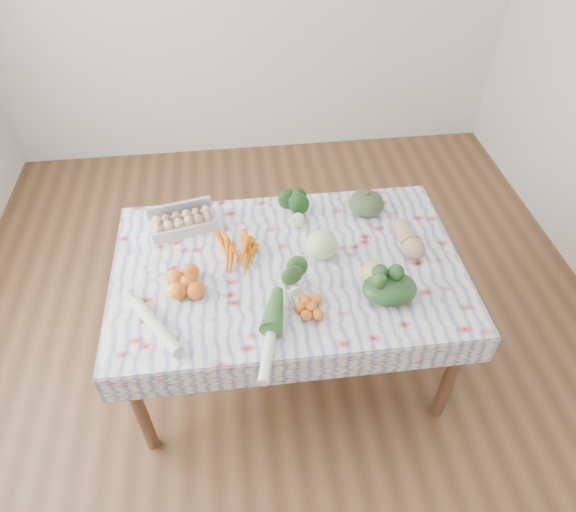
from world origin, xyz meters
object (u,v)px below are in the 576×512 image
object	(u,v)px
egg_carton	(183,224)
butternut_squash	(409,239)
cabbage	(322,245)
dining_table	(288,277)
kabocha_squash	(366,203)
grapefruit	(373,273)

from	to	relation	value
egg_carton	butternut_squash	bearing A→B (deg)	-25.17
cabbage	butternut_squash	distance (m)	0.43
dining_table	kabocha_squash	bearing A→B (deg)	36.82
butternut_squash	egg_carton	bearing A→B (deg)	162.90
egg_carton	kabocha_squash	distance (m)	0.95
kabocha_squash	butternut_squash	world-z (taller)	kabocha_squash
butternut_squash	cabbage	bearing A→B (deg)	177.93
kabocha_squash	cabbage	distance (m)	0.42
dining_table	butternut_squash	world-z (taller)	butternut_squash
grapefruit	cabbage	bearing A→B (deg)	136.93
kabocha_squash	grapefruit	distance (m)	0.50
kabocha_squash	butternut_squash	bearing A→B (deg)	-63.16
dining_table	grapefruit	xyz separation A→B (m)	(0.37, -0.15, 0.14)
egg_carton	butternut_squash	xyz separation A→B (m)	(1.09, -0.26, 0.01)
dining_table	egg_carton	xyz separation A→B (m)	(-0.50, 0.31, 0.13)
grapefruit	egg_carton	bearing A→B (deg)	151.85
dining_table	butternut_squash	distance (m)	0.62
dining_table	cabbage	size ratio (longest dim) A/B	10.67
egg_carton	butternut_squash	distance (m)	1.12
dining_table	egg_carton	bearing A→B (deg)	148.00
egg_carton	cabbage	bearing A→B (deg)	-34.22
egg_carton	grapefruit	size ratio (longest dim) A/B	2.88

